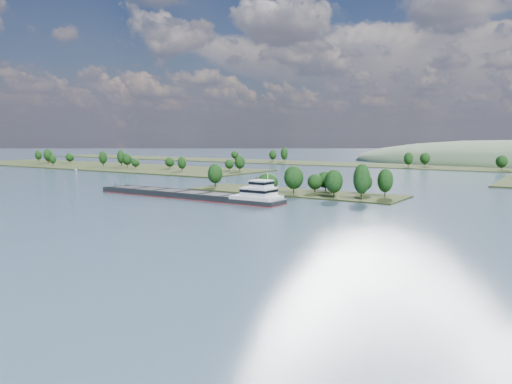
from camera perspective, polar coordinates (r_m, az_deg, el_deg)
The scene contains 6 objects.
ground at distance 177.30m, azimuth -5.17°, elevation -1.98°, with size 1800.00×1800.00×0.00m, color #354D5D.
tree_island at distance 222.09m, azimuth 5.50°, elevation 0.78°, with size 100.00×32.23×15.58m.
left_bank at distance 437.93m, azimuth -17.29°, elevation 2.90°, with size 300.00×80.00×15.19m.
back_shoreline at distance 429.44m, azimuth 19.92°, elevation 2.73°, with size 900.00×60.00×15.66m.
cargo_barge at distance 208.24m, azimuth -6.71°, elevation -0.30°, with size 93.25×12.42×12.59m.
motorboat at distance 387.60m, azimuth -19.85°, elevation 2.40°, with size 1.93×5.14×1.99m, color silver.
Camera 1 is at (109.32, -17.14, 26.02)m, focal length 35.00 mm.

